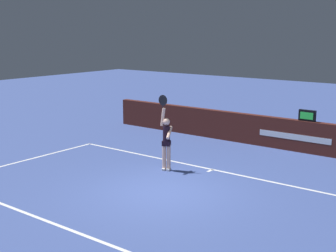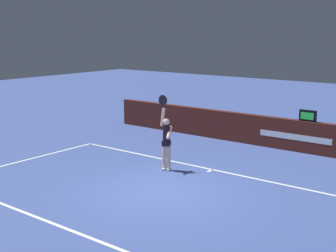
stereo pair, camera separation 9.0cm
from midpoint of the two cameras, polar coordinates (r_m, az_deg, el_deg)
ground_plane at (r=13.19m, az=-1.01°, el=-8.02°), size 60.00×60.00×0.00m
court_lines at (r=13.00m, az=-1.74°, el=-8.32°), size 11.60×6.04×0.00m
back_wall at (r=18.47m, az=11.84°, el=-0.65°), size 14.89×0.28×1.18m
speed_display at (r=17.72m, az=16.47°, el=1.23°), size 0.62×0.13×0.41m
tennis_player at (r=14.90m, az=-0.39°, el=-1.64°), size 0.53×0.48×2.46m
tennis_ball at (r=14.84m, az=-1.04°, el=3.35°), size 0.07×0.07×0.07m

